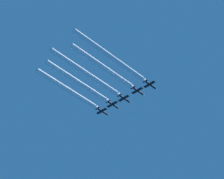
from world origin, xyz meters
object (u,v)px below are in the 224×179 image
Objects in this scene: jet_far_left at (103,112)px; jet_center at (125,99)px; jet_inner_right at (138,91)px; jet_inner_left at (113,105)px; jet_far_right at (150,85)px.

jet_far_left is 1.00× the size of jet_center.
jet_center is 10.80m from jet_inner_right.
jet_inner_right is (30.11, -0.13, -0.25)m from jet_far_left.
jet_far_left reaches higher than jet_inner_right.
jet_inner_right is (10.79, 0.34, 0.23)m from jet_center.
jet_inner_left reaches higher than jet_far_right.
jet_inner_right is at bearing 1.78° from jet_center.
jet_far_right is (29.96, 0.75, -0.47)m from jet_inner_left.
jet_inner_right is at bearing 0.37° from jet_inner_left.
jet_inner_left is at bearing 178.83° from jet_center.
jet_center is 1.00× the size of jet_inner_right.
jet_inner_left is at bearing -179.63° from jet_inner_right.
jet_far_right is (9.29, 0.62, -0.03)m from jet_inner_right.
jet_inner_right reaches higher than jet_far_right.
jet_inner_right is at bearing -176.21° from jet_far_right.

